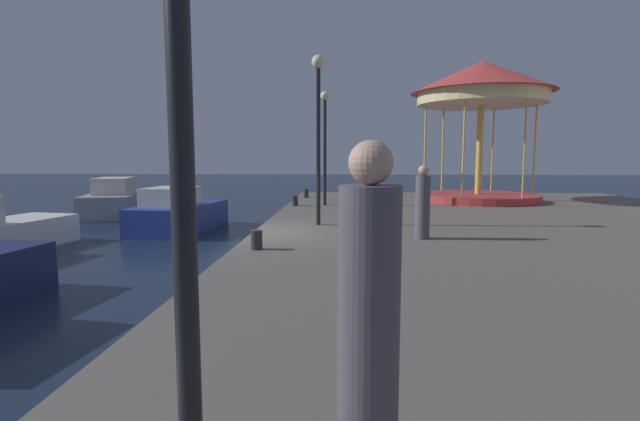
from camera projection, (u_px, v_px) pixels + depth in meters
The scene contains 12 objects.
ground_plane at pixel (254, 263), 12.03m from camera, with size 120.00×120.00×0.00m, color #162338.
quay_dock at pixel (568, 251), 11.55m from camera, with size 15.58×27.02×0.80m, color #5B564F.
motorboat_grey at pixel (116, 201), 21.76m from camera, with size 3.07×5.11×1.74m.
motorboat_blue at pixel (178, 214), 17.22m from camera, with size 2.56×4.51×1.62m.
carousel at pixel (482, 96), 19.81m from camera, with size 5.90×5.90×5.87m.
lamp_post_mid_promenade at pixel (318, 111), 12.83m from camera, with size 0.36×0.36×4.62m.
lamp_post_far_end at pixel (325, 128), 18.21m from camera, with size 0.36×0.36×4.39m.
bollard_center at pixel (306, 193), 21.87m from camera, with size 0.24×0.24×0.40m, color #2D2D33.
bollard_south at pixel (295, 201), 18.24m from camera, with size 0.24×0.24×0.40m, color #2D2D33.
bollard_north at pixel (257, 240), 9.66m from camera, with size 0.24×0.24×0.40m, color #2D2D33.
person_far_corner at pixel (369, 332), 2.59m from camera, with size 0.34×0.34×1.98m.
person_mid_promenade at pixel (423, 204), 10.87m from camera, with size 0.34×0.34×1.70m.
Camera 1 is at (2.36, -11.68, 2.69)m, focal length 26.48 mm.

